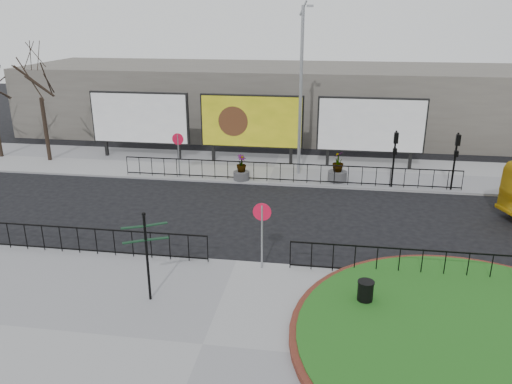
% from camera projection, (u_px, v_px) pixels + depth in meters
% --- Properties ---
extents(ground, '(90.00, 90.00, 0.00)m').
position_uv_depth(ground, '(237.00, 263.00, 18.41)').
color(ground, black).
rests_on(ground, ground).
extents(pavement_near, '(30.00, 10.00, 0.12)m').
position_uv_depth(pavement_near, '(203.00, 346.00, 13.74)').
color(pavement_near, gray).
rests_on(pavement_near, ground).
extents(pavement_far, '(44.00, 6.00, 0.12)m').
position_uv_depth(pavement_far, '(274.00, 168.00, 29.56)').
color(pavement_far, gray).
rests_on(pavement_far, ground).
extents(brick_edge, '(10.40, 10.40, 0.18)m').
position_uv_depth(brick_edge, '(480.00, 344.00, 13.56)').
color(brick_edge, maroon).
rests_on(brick_edge, pavement_near).
extents(grass_lawn, '(10.00, 10.00, 0.22)m').
position_uv_depth(grass_lawn, '(480.00, 344.00, 13.56)').
color(grass_lawn, '#194B14').
rests_on(grass_lawn, pavement_near).
extents(railing_near_left, '(10.00, 0.10, 1.10)m').
position_uv_depth(railing_near_left, '(78.00, 240.00, 18.75)').
color(railing_near_left, black).
rests_on(railing_near_left, pavement_near).
extents(railing_near_right, '(9.00, 0.10, 1.10)m').
position_uv_depth(railing_near_right, '(422.00, 263.00, 16.99)').
color(railing_near_right, black).
rests_on(railing_near_right, pavement_near).
extents(railing_far, '(18.00, 0.10, 1.10)m').
position_uv_depth(railing_far, '(287.00, 173.00, 26.70)').
color(railing_far, black).
rests_on(railing_far, pavement_far).
extents(speed_sign_far, '(0.64, 0.07, 2.47)m').
position_uv_depth(speed_sign_far, '(178.00, 145.00, 27.23)').
color(speed_sign_far, gray).
rests_on(speed_sign_far, pavement_far).
extents(speed_sign_near, '(0.64, 0.07, 2.47)m').
position_uv_depth(speed_sign_near, '(262.00, 221.00, 17.26)').
color(speed_sign_near, gray).
rests_on(speed_sign_near, pavement_near).
extents(billboard_left, '(6.20, 0.31, 4.10)m').
position_uv_depth(billboard_left, '(140.00, 118.00, 30.81)').
color(billboard_left, black).
rests_on(billboard_left, pavement_far).
extents(billboard_mid, '(6.20, 0.31, 4.10)m').
position_uv_depth(billboard_mid, '(252.00, 122.00, 29.82)').
color(billboard_mid, black).
rests_on(billboard_mid, pavement_far).
extents(billboard_right, '(6.20, 0.31, 4.10)m').
position_uv_depth(billboard_right, '(371.00, 125.00, 28.84)').
color(billboard_right, black).
rests_on(billboard_right, pavement_far).
extents(lamp_post, '(0.74, 0.18, 9.23)m').
position_uv_depth(lamp_post, '(301.00, 90.00, 26.81)').
color(lamp_post, gray).
rests_on(lamp_post, pavement_far).
extents(signal_pole_a, '(0.22, 0.26, 3.00)m').
position_uv_depth(signal_pole_a, '(395.00, 151.00, 25.48)').
color(signal_pole_a, black).
rests_on(signal_pole_a, pavement_far).
extents(signal_pole_b, '(0.22, 0.26, 3.00)m').
position_uv_depth(signal_pole_b, '(456.00, 153.00, 25.06)').
color(signal_pole_b, black).
rests_on(signal_pole_b, pavement_far).
extents(tree_left, '(2.00, 2.00, 7.00)m').
position_uv_depth(tree_left, '(42.00, 104.00, 29.87)').
color(tree_left, '#2D2119').
rests_on(tree_left, pavement_far).
extents(building_backdrop, '(40.00, 10.00, 5.00)m').
position_uv_depth(building_backdrop, '(290.00, 100.00, 38.05)').
color(building_backdrop, '#66615A').
rests_on(building_backdrop, ground).
extents(fingerpost_sign, '(1.33, 0.82, 2.99)m').
position_uv_depth(fingerpost_sign, '(146.00, 248.00, 15.29)').
color(fingerpost_sign, black).
rests_on(fingerpost_sign, pavement_near).
extents(litter_bin, '(0.52, 0.52, 0.86)m').
position_uv_depth(litter_bin, '(365.00, 294.00, 15.38)').
color(litter_bin, black).
rests_on(litter_bin, pavement_near).
extents(planter_a, '(0.88, 0.88, 1.40)m').
position_uv_depth(planter_a, '(241.00, 170.00, 27.16)').
color(planter_a, '#4C4C4F').
rests_on(planter_a, pavement_far).
extents(planter_c, '(1.03, 1.03, 1.63)m').
position_uv_depth(planter_c, '(338.00, 170.00, 26.93)').
color(planter_c, '#4C4C4F').
rests_on(planter_c, pavement_far).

